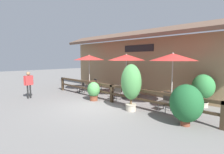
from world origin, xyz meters
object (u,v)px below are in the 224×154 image
Objects in this scene: potted_plant_small_flowering at (203,88)px; chair_middle_streetside at (116,92)px; chair_far_wallside at (179,96)px; dining_table_far at (172,95)px; chair_far_streetside at (165,100)px; patio_umbrella_middle at (126,57)px; chair_middle_wallside at (133,88)px; chair_near_streetside at (82,86)px; patio_umbrella_far at (173,57)px; dining_table_middle at (126,88)px; potted_plant_entrance_palm at (131,83)px; dining_table_near at (89,83)px; chair_near_wallside at (97,84)px; potted_plant_corner_fern at (94,91)px; potted_plant_broad_leaf at (186,104)px; patio_umbrella_near at (89,58)px; pedestrian at (29,81)px.

chair_middle_streetside is at bearing -154.49° from potted_plant_small_flowering.
dining_table_far is at bearing 72.29° from chair_far_wallside.
patio_umbrella_middle is at bearing 173.01° from chair_far_streetside.
chair_middle_wallside reaches higher than dining_table_far.
chair_near_streetside is 0.32× the size of patio_umbrella_far.
chair_far_wallside is (2.96, 0.62, -0.12)m from dining_table_middle.
potted_plant_entrance_palm reaches higher than chair_middle_streetside.
dining_table_near is 1.14× the size of chair_near_wallside.
dining_table_far is at bearing 102.21° from chair_far_streetside.
potted_plant_corner_fern is at bearing -155.23° from patio_umbrella_far.
chair_far_streetside is (6.17, -0.54, -0.12)m from dining_table_near.
potted_plant_small_flowering is at bearing 16.08° from patio_umbrella_middle.
chair_near_wallside is 6.23m from chair_far_wallside.
chair_middle_streetside is (-0.07, -0.77, -1.93)m from patio_umbrella_middle.
potted_plant_corner_fern is at bearing -155.23° from dining_table_far.
chair_near_wallside is at bearing 162.40° from potted_plant_broad_leaf.
chair_near_streetside is 7.49m from potted_plant_broad_leaf.
patio_umbrella_far is 1.80m from dining_table_far.
patio_umbrella_middle is 2.07m from chair_middle_wallside.
chair_near_streetside is at bearing 160.19° from potted_plant_corner_fern.
potted_plant_entrance_palm reaches higher than potted_plant_corner_fern.
patio_umbrella_near is 1.00× the size of patio_umbrella_far.
pedestrian is (-6.91, -4.75, 0.54)m from chair_far_wallside.
potted_plant_entrance_palm reaches higher than pedestrian.
potted_plant_entrance_palm reaches higher than dining_table_middle.
patio_umbrella_far is (6.11, 0.15, 0.00)m from patio_umbrella_near.
patio_umbrella_near is at bearing 146.68° from potted_plant_corner_fern.
patio_umbrella_far is 2.80m from potted_plant_broad_leaf.
patio_umbrella_middle reaches higher than potted_plant_corner_fern.
potted_plant_entrance_palm is at bearing -120.08° from dining_table_far.
potted_plant_small_flowering is (3.96, 1.89, 0.47)m from chair_middle_streetside.
chair_near_streetside is 0.81× the size of potted_plant_corner_fern.
potted_plant_small_flowering is at bearing 119.52° from pedestrian.
dining_table_middle is at bearing 3.97° from patio_umbrella_near.
dining_table_near is 3.99m from pedestrian.
potted_plant_entrance_palm reaches higher than chair_middle_wallside.
potted_plant_entrance_palm is (5.12, -2.37, 0.77)m from chair_near_wallside.
patio_umbrella_near reaches higher than chair_far_streetside.
patio_umbrella_middle is at bearing 131.98° from pedestrian.
dining_table_middle is (3.27, -0.52, 0.12)m from chair_near_wallside.
potted_plant_small_flowering is (0.93, 0.50, 0.47)m from chair_far_wallside.
chair_middle_streetside is 3.59m from patio_umbrella_far.
potted_plant_broad_leaf reaches higher than chair_far_streetside.
potted_plant_broad_leaf is at bearing -1.00° from potted_plant_corner_fern.
chair_far_streetside is 1.00× the size of chair_far_wallside.
potted_plant_corner_fern is at bearing 178.70° from potted_plant_entrance_palm.
chair_near_streetside is 6.08m from chair_far_streetside.
potted_plant_entrance_palm is at bearing -39.31° from chair_middle_streetside.
chair_middle_streetside is at bearing -95.54° from patio_umbrella_middle.
patio_umbrella_near is 1.80m from dining_table_near.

